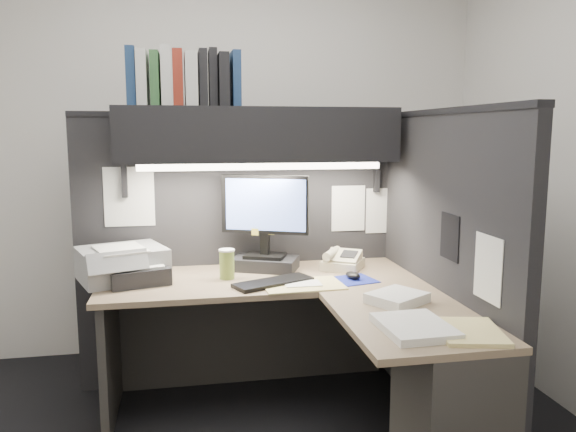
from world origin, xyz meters
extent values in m
cube|color=white|center=(0.00, 1.50, 1.35)|extent=(3.50, 0.04, 2.70)
cube|color=white|center=(0.00, -1.50, 1.35)|extent=(3.50, 0.04, 2.70)
cube|color=black|center=(0.03, 0.93, 0.80)|extent=(1.90, 0.06, 1.60)
cube|color=black|center=(0.98, 0.18, 0.80)|extent=(0.06, 1.50, 1.60)
cube|color=#8E715A|center=(0.10, 0.56, 0.71)|extent=(1.70, 0.68, 0.03)
cube|color=#8E715A|center=(0.65, -0.21, 0.71)|extent=(0.60, 0.85, 0.03)
cube|color=#322F2C|center=(0.10, 0.86, 0.35)|extent=(1.61, 0.02, 0.70)
cube|color=#322F2C|center=(-0.70, 0.56, 0.35)|extent=(0.04, 0.61, 0.70)
cube|color=#322F2C|center=(0.75, -0.43, 0.35)|extent=(0.38, 0.40, 0.70)
cube|color=black|center=(0.12, 0.75, 1.50)|extent=(1.55, 0.34, 0.30)
cylinder|color=white|center=(0.12, 0.61, 1.33)|extent=(1.32, 0.04, 0.04)
cube|color=black|center=(0.16, 0.73, 0.77)|extent=(0.42, 0.35, 0.07)
cube|color=black|center=(0.16, 0.73, 0.88)|extent=(0.06, 0.06, 0.12)
cube|color=black|center=(0.16, 0.73, 1.11)|extent=(0.48, 0.23, 0.33)
cube|color=#6C8BEC|center=(0.16, 0.71, 1.11)|extent=(0.43, 0.19, 0.29)
cube|color=black|center=(0.15, 0.40, 0.74)|extent=(0.45, 0.30, 0.02)
cube|color=navy|center=(0.58, 0.40, 0.73)|extent=(0.27, 0.25, 0.00)
ellipsoid|color=black|center=(0.59, 0.42, 0.75)|extent=(0.09, 0.12, 0.04)
cube|color=beige|center=(0.60, 0.66, 0.77)|extent=(0.30, 0.30, 0.09)
cylinder|color=#99AA44|center=(-0.08, 0.57, 0.81)|extent=(0.10, 0.10, 0.15)
cube|color=#95989B|center=(-0.63, 0.66, 0.82)|extent=(0.53, 0.49, 0.17)
cube|color=black|center=(-0.54, 0.56, 0.77)|extent=(0.36, 0.32, 0.09)
cube|color=#DFCE7D|center=(0.30, 0.36, 0.73)|extent=(0.42, 0.29, 0.01)
cube|color=white|center=(0.66, -0.02, 0.75)|extent=(0.32, 0.30, 0.05)
cube|color=white|center=(0.59, -0.38, 0.75)|extent=(0.27, 0.33, 0.03)
cube|color=#DFCE7D|center=(0.79, -0.45, 0.74)|extent=(0.30, 0.35, 0.02)
cube|color=navy|center=(-0.55, 0.76, 1.80)|extent=(0.05, 0.22, 0.30)
cube|color=#BBBBB6|center=(-0.49, 0.74, 1.79)|extent=(0.06, 0.22, 0.29)
cube|color=#29532B|center=(-0.43, 0.73, 1.79)|extent=(0.05, 0.22, 0.28)
cube|color=#BBBBB6|center=(-0.37, 0.74, 1.80)|extent=(0.05, 0.22, 0.31)
cube|color=maroon|center=(-0.31, 0.77, 1.80)|extent=(0.05, 0.22, 0.30)
cube|color=#BBBBB6|center=(-0.24, 0.76, 1.79)|extent=(0.06, 0.22, 0.29)
cube|color=black|center=(-0.18, 0.76, 1.80)|extent=(0.04, 0.22, 0.30)
cube|color=black|center=(-0.12, 0.77, 1.80)|extent=(0.05, 0.22, 0.31)
cube|color=black|center=(-0.07, 0.73, 1.79)|extent=(0.05, 0.22, 0.28)
cube|color=navy|center=(0.00, 0.75, 1.80)|extent=(0.05, 0.22, 0.29)
cube|color=white|center=(0.70, 0.90, 1.05)|extent=(0.21, 0.00, 0.28)
cube|color=white|center=(0.92, 0.90, 1.03)|extent=(0.21, 0.00, 0.28)
cube|color=white|center=(-0.60, 0.90, 1.15)|extent=(0.28, 0.00, 0.34)
cube|color=black|center=(0.95, 0.04, 1.02)|extent=(0.00, 0.18, 0.22)
cube|color=white|center=(0.95, -0.31, 0.95)|extent=(0.00, 0.21, 0.28)
camera|label=1|loc=(-0.30, -2.39, 1.51)|focal=35.00mm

